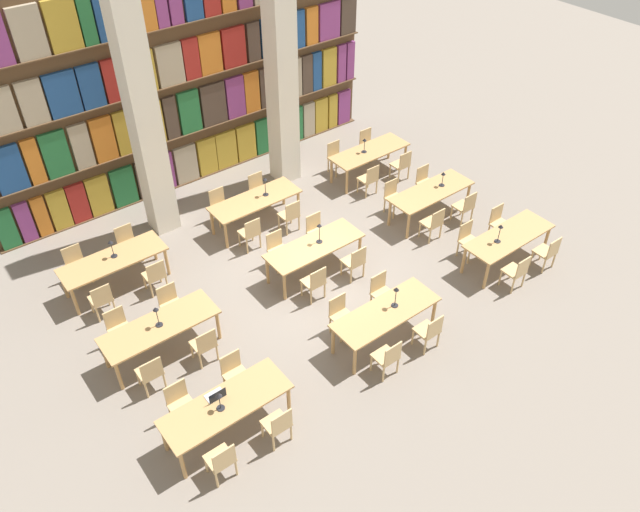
{
  "coord_description": "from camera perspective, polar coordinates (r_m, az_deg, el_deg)",
  "views": [
    {
      "loc": [
        -6.22,
        -8.33,
        9.28
      ],
      "look_at": [
        0.0,
        -0.23,
        0.69
      ],
      "focal_mm": 35.0,
      "sensor_mm": 36.0,
      "label": 1
    }
  ],
  "objects": [
    {
      "name": "ground_plane",
      "position": [
        13.94,
        -0.58,
        -1.68
      ],
      "size": [
        40.0,
        40.0,
        0.0
      ],
      "primitive_type": "plane",
      "color": "gray"
    },
    {
      "name": "bookshelf_bank",
      "position": [
        16.24,
        -11.98,
        15.03
      ],
      "size": [
        10.68,
        0.35,
        5.5
      ],
      "color": "brown",
      "rests_on": "ground_plane"
    },
    {
      "name": "pillar_left",
      "position": [
        14.25,
        -15.92,
        12.37
      ],
      "size": [
        0.6,
        0.6,
        6.0
      ],
      "color": "silver",
      "rests_on": "ground_plane"
    },
    {
      "name": "pillar_center",
      "position": [
        15.75,
        -3.58,
        16.5
      ],
      "size": [
        0.6,
        0.6,
        6.0
      ],
      "color": "silver",
      "rests_on": "ground_plane"
    },
    {
      "name": "reading_table_0",
      "position": [
        10.79,
        -8.57,
        -13.44
      ],
      "size": [
        2.23,
        0.81,
        0.76
      ],
      "color": "tan",
      "rests_on": "ground_plane"
    },
    {
      "name": "chair_0",
      "position": [
        10.48,
        -8.99,
        -17.93
      ],
      "size": [
        0.42,
        0.4,
        0.87
      ],
      "color": "tan",
      "rests_on": "ground_plane"
    },
    {
      "name": "chair_1",
      "position": [
        11.24,
        -12.64,
        -12.98
      ],
      "size": [
        0.42,
        0.4,
        0.87
      ],
      "rotation": [
        0.0,
        0.0,
        3.14
      ],
      "color": "tan",
      "rests_on": "ground_plane"
    },
    {
      "name": "chair_2",
      "position": [
        10.75,
        -3.84,
        -15.1
      ],
      "size": [
        0.42,
        0.4,
        0.87
      ],
      "color": "tan",
      "rests_on": "ground_plane"
    },
    {
      "name": "chair_3",
      "position": [
        11.49,
        -7.8,
        -10.52
      ],
      "size": [
        0.42,
        0.4,
        0.87
      ],
      "rotation": [
        0.0,
        0.0,
        3.14
      ],
      "color": "tan",
      "rests_on": "ground_plane"
    },
    {
      "name": "desk_lamp_0",
      "position": [
        10.47,
        -9.2,
        -12.75
      ],
      "size": [
        0.14,
        0.14,
        0.39
      ],
      "color": "#232328",
      "rests_on": "reading_table_0"
    },
    {
      "name": "laptop",
      "position": [
        10.79,
        -9.5,
        -12.47
      ],
      "size": [
        0.32,
        0.22,
        0.21
      ],
      "rotation": [
        0.0,
        0.0,
        3.14
      ],
      "color": "silver",
      "rests_on": "reading_table_0"
    },
    {
      "name": "reading_table_1",
      "position": [
        12.13,
        6.03,
        -5.33
      ],
      "size": [
        2.23,
        0.81,
        0.76
      ],
      "color": "tan",
      "rests_on": "ground_plane"
    },
    {
      "name": "chair_4",
      "position": [
        11.7,
        6.21,
        -9.15
      ],
      "size": [
        0.42,
        0.4,
        0.87
      ],
      "color": "tan",
      "rests_on": "ground_plane"
    },
    {
      "name": "chair_5",
      "position": [
        12.37,
        1.91,
        -5.37
      ],
      "size": [
        0.42,
        0.4,
        0.87
      ],
      "rotation": [
        0.0,
        0.0,
        3.14
      ],
      "color": "tan",
      "rests_on": "ground_plane"
    },
    {
      "name": "chair_6",
      "position": [
        12.25,
        9.96,
        -6.74
      ],
      "size": [
        0.42,
        0.4,
        0.87
      ],
      "color": "tan",
      "rests_on": "ground_plane"
    },
    {
      "name": "chair_7",
      "position": [
        12.9,
        5.64,
        -3.27
      ],
      "size": [
        0.42,
        0.4,
        0.87
      ],
      "rotation": [
        0.0,
        0.0,
        3.14
      ],
      "color": "tan",
      "rests_on": "ground_plane"
    },
    {
      "name": "desk_lamp_1",
      "position": [
        11.98,
        6.96,
        -3.42
      ],
      "size": [
        0.14,
        0.14,
        0.48
      ],
      "color": "#232328",
      "rests_on": "reading_table_1"
    },
    {
      "name": "reading_table_2",
      "position": [
        14.45,
        16.87,
        1.57
      ],
      "size": [
        2.23,
        0.81,
        0.76
      ],
      "color": "tan",
      "rests_on": "ground_plane"
    },
    {
      "name": "chair_8",
      "position": [
        13.96,
        17.54,
        -1.32
      ],
      "size": [
        0.42,
        0.4,
        0.87
      ],
      "color": "tan",
      "rests_on": "ground_plane"
    },
    {
      "name": "chair_9",
      "position": [
        14.54,
        13.39,
        1.5
      ],
      "size": [
        0.42,
        0.4,
        0.87
      ],
      "rotation": [
        0.0,
        0.0,
        3.14
      ],
      "color": "tan",
      "rests_on": "ground_plane"
    },
    {
      "name": "chair_10",
      "position": [
        14.7,
        20.09,
        0.37
      ],
      "size": [
        0.42,
        0.4,
        0.87
      ],
      "color": "tan",
      "rests_on": "ground_plane"
    },
    {
      "name": "chair_11",
      "position": [
        15.25,
        16.05,
        3.0
      ],
      "size": [
        0.42,
        0.4,
        0.87
      ],
      "rotation": [
        0.0,
        0.0,
        3.14
      ],
      "color": "tan",
      "rests_on": "ground_plane"
    },
    {
      "name": "desk_lamp_2",
      "position": [
        13.96,
        16.13,
        2.27
      ],
      "size": [
        0.14,
        0.14,
        0.46
      ],
      "color": "#232328",
      "rests_on": "reading_table_2"
    },
    {
      "name": "reading_table_3",
      "position": [
        12.2,
        -14.42,
        -6.38
      ],
      "size": [
        2.23,
        0.81,
        0.76
      ],
      "color": "tan",
      "rests_on": "ground_plane"
    },
    {
      "name": "chair_12",
      "position": [
        11.8,
        -15.24,
        -10.23
      ],
      "size": [
        0.42,
        0.4,
        0.87
      ],
      "color": "tan",
      "rests_on": "ground_plane"
    },
    {
      "name": "chair_13",
      "position": [
        12.72,
        -17.91,
        -6.28
      ],
      "size": [
        0.42,
        0.4,
        0.87
      ],
      "rotation": [
        0.0,
        0.0,
        3.14
      ],
      "color": "tan",
      "rests_on": "ground_plane"
    },
    {
      "name": "chair_14",
      "position": [
        12.03,
        -10.51,
        -7.93
      ],
      "size": [
        0.42,
        0.4,
        0.87
      ],
      "color": "tan",
      "rests_on": "ground_plane"
    },
    {
      "name": "chair_15",
      "position": [
        12.94,
        -13.49,
        -4.24
      ],
      "size": [
        0.42,
        0.4,
        0.87
      ],
      "rotation": [
        0.0,
        0.0,
        3.14
      ],
      "color": "tan",
      "rests_on": "ground_plane"
    },
    {
      "name": "desk_lamp_3",
      "position": [
        11.92,
        -14.72,
        -5.09
      ],
      "size": [
        0.14,
        0.14,
        0.47
      ],
      "color": "#232328",
      "rests_on": "reading_table_3"
    },
    {
      "name": "reading_table_4",
      "position": [
        13.57,
        -0.51,
        0.74
      ],
      "size": [
        2.23,
        0.81,
        0.76
      ],
      "color": "tan",
      "rests_on": "ground_plane"
    },
    {
      "name": "chair_16",
      "position": [
        13.06,
        -0.47,
        -2.38
      ],
      "size": [
        0.42,
        0.4,
        0.87
      ],
      "color": "tan",
      "rests_on": "ground_plane"
    },
    {
      "name": "chair_17",
      "position": [
        13.91,
        -3.9,
        0.66
      ],
      "size": [
        0.42,
        0.4,
        0.87
      ],
      "rotation": [
        0.0,
        0.0,
        3.14
      ],
      "color": "tan",
      "rests_on": "ground_plane"
    },
    {
      "name": "chair_18",
      "position": [
        13.58,
        3.19,
        -0.48
      ],
      "size": [
        0.42,
        0.4,
        0.87
      ],
      "color": "tan",
      "rests_on": "ground_plane"
    },
    {
      "name": "chair_19",
      "position": [
        14.4,
        -0.33,
        2.34
      ],
      "size": [
        0.42,
        0.4,
        0.87
      ],
      "rotation": [
        0.0,
        0.0,
        3.14
      ],
      "color": "tan",
      "rests_on": "ground_plane"
    },
    {
      "name": "desk_lamp_4",
      "position": [
        13.39,
        -0.06,
        2.42
      ],
      "size": [
        0.14,
        0.14,
        0.5
      ],
      "color": "#232328",
      "rests_on": "reading_table_4"
    },
    {
      "name": "reading_table_5",
      "position": [
        15.49,
        10.11,
        5.66
      ],
      "size": [
        2.23,
        0.81,
        0.76
      ],
      "color": "tan",
      "rests_on": "ground_plane"
    },
    {
      "name": "chair_20",
      "position": [
        14.88,
        10.32,
        3.02
      ],
      "size": [
        0.42,
        0.4,
        0.87
      ],
      "color": "tan",
      "rests_on": "ground_plane"
    },
    {
      "name": "chair_21",
      "position": [
        15.63,
        6.73,
        5.45
      ],
      "size": [
        0.42,
        0.4,
        0.87
      ],
      "rotation": [
        0.0,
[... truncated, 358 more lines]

